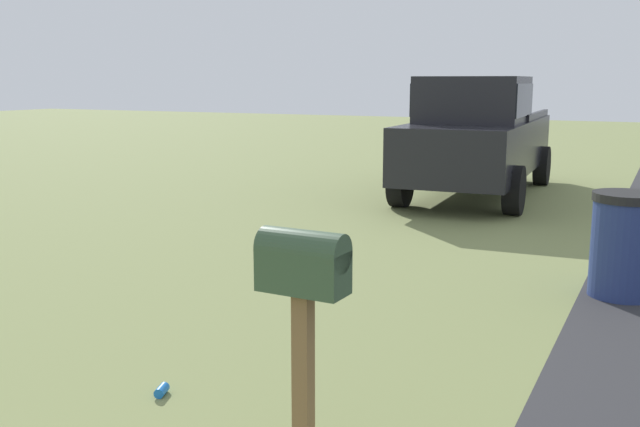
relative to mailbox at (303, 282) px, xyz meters
The scene contains 4 objects.
mailbox is the anchor object (origin of this frame).
pickup_truck 9.57m from the mailbox, ahead, with size 5.40×2.27×2.09m.
trash_bin 4.32m from the mailbox, 17.08° to the right, with size 0.63×0.63×1.00m.
litter_can_by_mailbox 1.65m from the mailbox, 72.20° to the left, with size 0.07×0.07×0.12m, color blue.
Camera 1 is at (1.07, -1.38, 2.02)m, focal length 40.33 mm.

